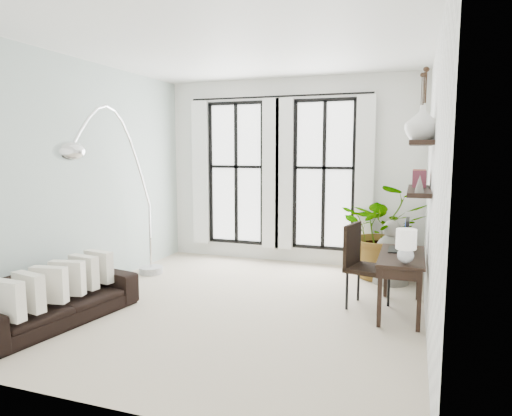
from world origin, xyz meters
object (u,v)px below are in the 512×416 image
at_px(plant, 384,231).
at_px(desk_chair, 361,260).
at_px(sofa, 52,298).
at_px(buddha, 391,257).
at_px(desk, 401,259).
at_px(arc_lamp, 115,149).

distance_m(plant, desk_chair, 1.48).
height_order(sofa, buddha, buddha).
distance_m(desk, arc_lamp, 3.90).
bearing_deg(desk, arc_lamp, -172.66).
height_order(sofa, desk, desk).
bearing_deg(arc_lamp, sofa, -95.17).
xyz_separation_m(desk, buddha, (-0.18, 1.34, -0.29)).
xyz_separation_m(desk_chair, arc_lamp, (-3.17, -0.60, 1.38)).
height_order(sofa, arc_lamp, arc_lamp).
distance_m(desk, desk_chair, 0.51).
xyz_separation_m(sofa, desk, (3.75, 1.59, 0.40)).
bearing_deg(desk, desk_chair, 164.78).
xyz_separation_m(desk_chair, buddha, (0.30, 1.21, -0.20)).
bearing_deg(arc_lamp, desk, 7.34).
distance_m(sofa, desk, 4.09).
relative_size(desk, desk_chair, 1.16).
relative_size(sofa, plant, 1.34).
distance_m(sofa, arc_lamp, 2.03).
bearing_deg(desk_chair, buddha, 89.71).
bearing_deg(desk_chair, plant, 96.96).
relative_size(plant, desk, 1.20).
bearing_deg(sofa, plant, -37.93).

